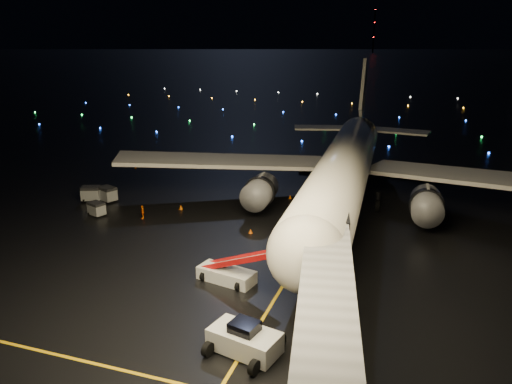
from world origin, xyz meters
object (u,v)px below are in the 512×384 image
baggage_cart_0 (91,194)px  baggage_cart_1 (97,209)px  pushback_tug (245,337)px  airliner (348,137)px  belt_loader (226,262)px  crew_c (142,212)px  baggage_cart_2 (108,194)px

baggage_cart_0 → baggage_cart_1: size_ratio=1.19×
baggage_cart_1 → pushback_tug: bearing=-16.7°
airliner → belt_loader: airliner is taller
belt_loader → crew_c: 18.14m
baggage_cart_2 → pushback_tug: bearing=-18.2°
baggage_cart_1 → baggage_cart_2: baggage_cart_2 is taller
crew_c → baggage_cart_2: 8.44m
baggage_cart_0 → baggage_cart_1: 5.78m
pushback_tug → belt_loader: bearing=131.7°
belt_loader → baggage_cart_1: belt_loader is taller
airliner → baggage_cart_0: 31.98m
baggage_cart_2 → baggage_cart_1: bearing=-45.3°
baggage_cart_1 → baggage_cart_0: bearing=152.7°
belt_loader → crew_c: bearing=154.7°
baggage_cart_0 → pushback_tug: bearing=-61.3°
pushback_tug → baggage_cart_2: 35.64m
crew_c → baggage_cart_1: bearing=-121.5°
airliner → pushback_tug: size_ratio=12.72×
airliner → pushback_tug: (-1.16, -32.52, -7.04)m
pushback_tug → crew_c: bearing=147.5°
pushback_tug → baggage_cart_1: bearing=155.7°
crew_c → baggage_cart_2: (-7.36, 4.12, 0.13)m
baggage_cart_2 → belt_loader: bearing=-11.0°
baggage_cart_1 → airliner: bearing=48.6°
belt_loader → baggage_cart_0: bearing=160.5°
airliner → belt_loader: (-5.92, -23.82, -6.40)m
airliner → crew_c: airliner is taller
crew_c → pushback_tug: bearing=5.0°
pushback_tug → baggage_cart_2: size_ratio=2.11×
airliner → baggage_cart_2: 29.98m
pushback_tug → baggage_cart_1: (-24.69, 18.85, -0.29)m
baggage_cart_2 → airliner: bearing=41.1°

